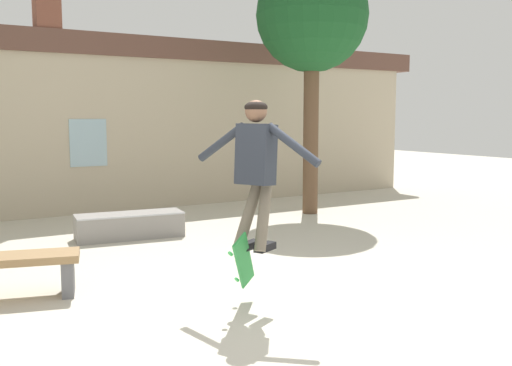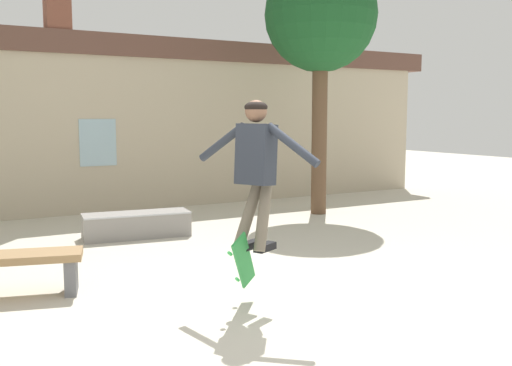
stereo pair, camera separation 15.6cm
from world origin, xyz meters
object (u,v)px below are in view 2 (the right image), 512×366
(tree_right, at_px, (321,18))
(skateboard_flipping, at_px, (244,261))
(skater, at_px, (256,161))
(skate_ledge, at_px, (137,225))

(tree_right, xyz_separation_m, skateboard_flipping, (-3.83, -4.16, -3.22))
(tree_right, height_order, skater, tree_right)
(skate_ledge, xyz_separation_m, skater, (0.02, -3.80, 1.25))
(tree_right, xyz_separation_m, skater, (-3.73, -4.23, -2.24))
(skateboard_flipping, bearing_deg, skater, -85.77)
(tree_right, relative_size, skate_ledge, 2.87)
(skate_ledge, bearing_deg, tree_right, 13.60)
(skate_ledge, relative_size, skater, 1.16)
(skater, xyz_separation_m, skateboard_flipping, (-0.10, 0.07, -0.98))
(skate_ledge, distance_m, skater, 4.00)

